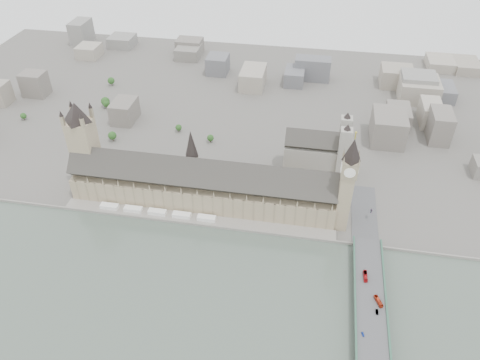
% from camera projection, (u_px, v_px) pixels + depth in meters
% --- Properties ---
extents(ground, '(900.00, 900.00, 0.00)m').
position_uv_depth(ground, '(198.00, 215.00, 463.94)').
color(ground, '#595651').
rests_on(ground, ground).
extents(embankment_wall, '(600.00, 1.50, 3.00)m').
position_uv_depth(embankment_wall, '(195.00, 224.00, 451.34)').
color(embankment_wall, gray).
rests_on(embankment_wall, ground).
extents(river_terrace, '(270.00, 15.00, 2.00)m').
position_uv_depth(river_terrace, '(197.00, 219.00, 457.49)').
color(river_terrace, gray).
rests_on(river_terrace, ground).
extents(terrace_tents, '(118.00, 7.00, 4.00)m').
position_uv_depth(terrace_tents, '(157.00, 212.00, 461.63)').
color(terrace_tents, white).
rests_on(terrace_tents, river_terrace).
extents(palace_of_westminster, '(265.00, 40.73, 55.44)m').
position_uv_depth(palace_of_westminster, '(202.00, 185.00, 465.42)').
color(palace_of_westminster, tan).
rests_on(palace_of_westminster, ground).
extents(elizabeth_tower, '(17.00, 17.00, 107.50)m').
position_uv_depth(elizabeth_tower, '(348.00, 179.00, 415.43)').
color(elizabeth_tower, tan).
rests_on(elizabeth_tower, ground).
extents(victoria_tower, '(30.00, 30.00, 100.00)m').
position_uv_depth(victoria_tower, '(83.00, 143.00, 467.50)').
color(victoria_tower, tan).
rests_on(victoria_tower, ground).
extents(central_tower, '(13.00, 13.00, 48.00)m').
position_uv_depth(central_tower, '(192.00, 151.00, 450.21)').
color(central_tower, gray).
rests_on(central_tower, ground).
extents(westminster_bridge, '(25.00, 325.00, 10.25)m').
position_uv_depth(westminster_bridge, '(370.00, 307.00, 370.02)').
color(westminster_bridge, '#474749').
rests_on(westminster_bridge, ground).
extents(bridge_parapets, '(25.00, 235.00, 1.15)m').
position_uv_depth(bridge_parapets, '(373.00, 353.00, 331.86)').
color(bridge_parapets, '#325C48').
rests_on(bridge_parapets, westminster_bridge).
extents(westminster_abbey, '(68.00, 36.00, 64.00)m').
position_uv_depth(westminster_abbey, '(318.00, 152.00, 507.17)').
color(westminster_abbey, '#9E998E').
rests_on(westminster_abbey, ground).
extents(city_skyline_inland, '(720.00, 360.00, 38.00)m').
position_uv_depth(city_skyline_inland, '(241.00, 88.00, 643.25)').
color(city_skyline_inland, gray).
rests_on(city_skyline_inland, ground).
extents(park_trees, '(110.00, 30.00, 15.00)m').
position_uv_depth(park_trees, '(203.00, 173.00, 507.51)').
color(park_trees, '#224C1B').
rests_on(park_trees, ground).
extents(red_bus_north, '(3.28, 12.09, 3.34)m').
position_uv_depth(red_bus_north, '(365.00, 276.00, 386.66)').
color(red_bus_north, red).
rests_on(red_bus_north, westminster_bridge).
extents(red_bus_south, '(7.02, 11.74, 3.23)m').
position_uv_depth(red_bus_south, '(378.00, 301.00, 366.60)').
color(red_bus_south, red).
rests_on(red_bus_south, westminster_bridge).
extents(car_blue, '(2.54, 4.11, 1.31)m').
position_uv_depth(car_blue, '(363.00, 334.00, 344.12)').
color(car_blue, '#1A3BAA').
rests_on(car_blue, westminster_bridge).
extents(car_silver, '(1.87, 5.00, 1.63)m').
position_uv_depth(car_silver, '(377.00, 312.00, 359.56)').
color(car_silver, gray).
rests_on(car_silver, westminster_bridge).
extents(car_approach, '(2.43, 5.04, 1.41)m').
position_uv_depth(car_approach, '(371.00, 211.00, 452.42)').
color(car_approach, gray).
rests_on(car_approach, westminster_bridge).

